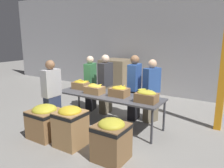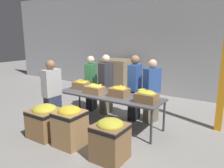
{
  "view_description": "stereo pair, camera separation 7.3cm",
  "coord_description": "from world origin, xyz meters",
  "px_view_note": "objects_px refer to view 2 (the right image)",
  "views": [
    {
      "loc": [
        2.82,
        -4.32,
        2.19
      ],
      "look_at": [
        0.15,
        -0.09,
        1.08
      ],
      "focal_mm": 35.0,
      "sensor_mm": 36.0,
      "label": 1
    },
    {
      "loc": [
        2.88,
        -4.28,
        2.19
      ],
      "look_at": [
        0.15,
        -0.09,
        1.08
      ],
      "focal_mm": 35.0,
      "sensor_mm": 36.0,
      "label": 2
    }
  ],
  "objects_px": {
    "banana_box_1": "(95,89)",
    "volunteer_0": "(152,91)",
    "banana_box_2": "(119,91)",
    "donation_bin_1": "(70,125)",
    "banana_box_3": "(146,96)",
    "volunteer_4": "(106,85)",
    "donation_bin_0": "(45,120)",
    "volunteer_2": "(135,88)",
    "volunteer_3": "(91,83)",
    "donation_bin_2": "(110,138)",
    "pallet_stack_0": "(118,77)",
    "sorting_table": "(109,96)",
    "banana_box_0": "(81,84)",
    "volunteer_1": "(52,94)"
  },
  "relations": [
    {
      "from": "sorting_table",
      "to": "banana_box_0",
      "type": "relative_size",
      "value": 6.44
    },
    {
      "from": "sorting_table",
      "to": "banana_box_3",
      "type": "distance_m",
      "value": 1.05
    },
    {
      "from": "volunteer_4",
      "to": "banana_box_3",
      "type": "bearing_deg",
      "value": 64.34
    },
    {
      "from": "pallet_stack_0",
      "to": "sorting_table",
      "type": "bearing_deg",
      "value": -63.1
    },
    {
      "from": "banana_box_2",
      "to": "volunteer_1",
      "type": "relative_size",
      "value": 0.26
    },
    {
      "from": "volunteer_0",
      "to": "volunteer_2",
      "type": "xyz_separation_m",
      "value": [
        -0.45,
        -0.08,
        0.04
      ]
    },
    {
      "from": "sorting_table",
      "to": "pallet_stack_0",
      "type": "distance_m",
      "value": 2.95
    },
    {
      "from": "banana_box_0",
      "to": "donation_bin_0",
      "type": "height_order",
      "value": "banana_box_0"
    },
    {
      "from": "donation_bin_1",
      "to": "pallet_stack_0",
      "type": "xyz_separation_m",
      "value": [
        -1.26,
        3.93,
        0.22
      ]
    },
    {
      "from": "volunteer_1",
      "to": "donation_bin_0",
      "type": "xyz_separation_m",
      "value": [
        0.28,
        -0.48,
        -0.43
      ]
    },
    {
      "from": "volunteer_3",
      "to": "pallet_stack_0",
      "type": "bearing_deg",
      "value": 173.34
    },
    {
      "from": "volunteer_2",
      "to": "volunteer_3",
      "type": "relative_size",
      "value": 1.05
    },
    {
      "from": "banana_box_3",
      "to": "pallet_stack_0",
      "type": "distance_m",
      "value": 3.6
    },
    {
      "from": "volunteer_4",
      "to": "donation_bin_1",
      "type": "height_order",
      "value": "volunteer_4"
    },
    {
      "from": "volunteer_0",
      "to": "donation_bin_2",
      "type": "bearing_deg",
      "value": 26.05
    },
    {
      "from": "banana_box_3",
      "to": "volunteer_4",
      "type": "distance_m",
      "value": 1.78
    },
    {
      "from": "volunteer_4",
      "to": "donation_bin_2",
      "type": "xyz_separation_m",
      "value": [
        1.47,
        -2.01,
        -0.43
      ]
    },
    {
      "from": "banana_box_3",
      "to": "donation_bin_0",
      "type": "bearing_deg",
      "value": -146.34
    },
    {
      "from": "volunteer_2",
      "to": "volunteer_3",
      "type": "height_order",
      "value": "volunteer_2"
    },
    {
      "from": "banana_box_2",
      "to": "donation_bin_0",
      "type": "bearing_deg",
      "value": -129.69
    },
    {
      "from": "donation_bin_1",
      "to": "pallet_stack_0",
      "type": "distance_m",
      "value": 4.14
    },
    {
      "from": "volunteer_2",
      "to": "donation_bin_1",
      "type": "height_order",
      "value": "volunteer_2"
    },
    {
      "from": "banana_box_1",
      "to": "donation_bin_1",
      "type": "xyz_separation_m",
      "value": [
        0.29,
        -1.21,
        -0.46
      ]
    },
    {
      "from": "donation_bin_0",
      "to": "donation_bin_1",
      "type": "distance_m",
      "value": 0.74
    },
    {
      "from": "banana_box_0",
      "to": "banana_box_2",
      "type": "distance_m",
      "value": 1.26
    },
    {
      "from": "sorting_table",
      "to": "banana_box_1",
      "type": "distance_m",
      "value": 0.41
    },
    {
      "from": "volunteer_4",
      "to": "donation_bin_0",
      "type": "xyz_separation_m",
      "value": [
        -0.24,
        -2.01,
        -0.45
      ]
    },
    {
      "from": "banana_box_1",
      "to": "volunteer_4",
      "type": "xyz_separation_m",
      "value": [
        -0.2,
        0.8,
        -0.06
      ]
    },
    {
      "from": "volunteer_0",
      "to": "volunteer_2",
      "type": "distance_m",
      "value": 0.46
    },
    {
      "from": "banana_box_1",
      "to": "volunteer_0",
      "type": "relative_size",
      "value": 0.28
    },
    {
      "from": "banana_box_1",
      "to": "volunteer_3",
      "type": "xyz_separation_m",
      "value": [
        -0.73,
        0.78,
        -0.09
      ]
    },
    {
      "from": "banana_box_2",
      "to": "volunteer_3",
      "type": "bearing_deg",
      "value": 154.09
    },
    {
      "from": "banana_box_3",
      "to": "volunteer_3",
      "type": "xyz_separation_m",
      "value": [
        -2.12,
        0.77,
        -0.11
      ]
    },
    {
      "from": "volunteer_3",
      "to": "donation_bin_2",
      "type": "xyz_separation_m",
      "value": [
        2.0,
        -1.99,
        -0.4
      ]
    },
    {
      "from": "sorting_table",
      "to": "banana_box_1",
      "type": "xyz_separation_m",
      "value": [
        -0.36,
        -0.09,
        0.16
      ]
    },
    {
      "from": "banana_box_0",
      "to": "volunteer_1",
      "type": "relative_size",
      "value": 0.26
    },
    {
      "from": "volunteer_0",
      "to": "donation_bin_1",
      "type": "xyz_separation_m",
      "value": [
        -0.86,
        -2.08,
        -0.37
      ]
    },
    {
      "from": "volunteer_4",
      "to": "donation_bin_0",
      "type": "distance_m",
      "value": 2.07
    },
    {
      "from": "banana_box_0",
      "to": "volunteer_0",
      "type": "height_order",
      "value": "volunteer_0"
    },
    {
      "from": "volunteer_3",
      "to": "pallet_stack_0",
      "type": "xyz_separation_m",
      "value": [
        -0.24,
        1.94,
        -0.15
      ]
    },
    {
      "from": "volunteer_3",
      "to": "banana_box_1",
      "type": "bearing_deg",
      "value": 29.39
    },
    {
      "from": "volunteer_3",
      "to": "volunteer_2",
      "type": "bearing_deg",
      "value": 76.54
    },
    {
      "from": "volunteer_0",
      "to": "banana_box_1",
      "type": "bearing_deg",
      "value": -30.14
    },
    {
      "from": "banana_box_2",
      "to": "donation_bin_1",
      "type": "bearing_deg",
      "value": -105.08
    },
    {
      "from": "volunteer_2",
      "to": "donation_bin_1",
      "type": "distance_m",
      "value": 2.08
    },
    {
      "from": "volunteer_2",
      "to": "volunteer_3",
      "type": "xyz_separation_m",
      "value": [
        -1.44,
        -0.01,
        -0.04
      ]
    },
    {
      "from": "banana_box_2",
      "to": "donation_bin_1",
      "type": "height_order",
      "value": "banana_box_2"
    },
    {
      "from": "banana_box_2",
      "to": "donation_bin_1",
      "type": "relative_size",
      "value": 0.51
    },
    {
      "from": "banana_box_3",
      "to": "donation_bin_1",
      "type": "distance_m",
      "value": 1.71
    },
    {
      "from": "volunteer_4",
      "to": "pallet_stack_0",
      "type": "relative_size",
      "value": 1.26
    }
  ]
}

